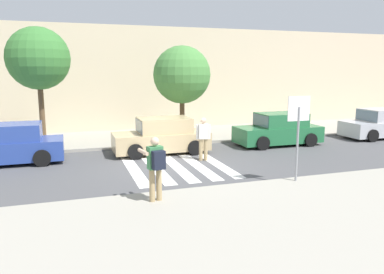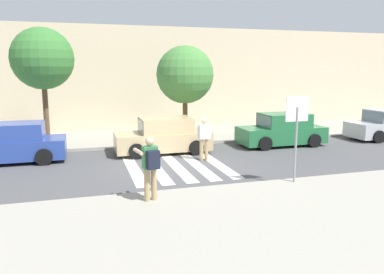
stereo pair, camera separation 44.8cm
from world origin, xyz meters
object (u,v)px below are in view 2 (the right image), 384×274
object	(u,v)px
street_tree_west	(42,59)
street_tree_center	(185,75)
parked_car_tan	(164,136)
parked_car_green	(282,130)
stop_sign	(297,120)
parked_car_blue	(12,144)
pedestrian_crossing	(204,137)
photographer_with_backpack	(150,163)

from	to	relation	value
street_tree_west	street_tree_center	bearing A→B (deg)	-4.57
parked_car_tan	parked_car_green	size ratio (longest dim) A/B	1.00
stop_sign	parked_car_blue	bearing A→B (deg)	146.91
pedestrian_crossing	parked_car_tan	xyz separation A→B (m)	(-1.24, 1.86, -0.25)
parked_car_tan	street_tree_center	world-z (taller)	street_tree_center
photographer_with_backpack	parked_car_blue	xyz separation A→B (m)	(-4.36, 6.29, -0.44)
pedestrian_crossing	parked_car_green	distance (m)	4.91
photographer_with_backpack	pedestrian_crossing	distance (m)	5.33
photographer_with_backpack	street_tree_west	distance (m)	9.76
photographer_with_backpack	parked_car_tan	distance (m)	6.53
photographer_with_backpack	parked_car_tan	bearing A→B (deg)	74.85
parked_car_blue	parked_car_green	distance (m)	11.85
street_tree_center	photographer_with_backpack	bearing A→B (deg)	-111.32
street_tree_center	parked_car_tan	bearing A→B (deg)	-127.88
parked_car_tan	street_tree_center	size ratio (longest dim) A/B	0.89
parked_car_green	street_tree_center	bearing A→B (deg)	155.61
pedestrian_crossing	street_tree_west	size ratio (longest dim) A/B	0.32
parked_car_blue	parked_car_tan	xyz separation A→B (m)	(6.07, 0.00, 0.00)
stop_sign	street_tree_west	size ratio (longest dim) A/B	0.50
pedestrian_crossing	street_tree_center	distance (m)	4.48
photographer_with_backpack	parked_car_green	bearing A→B (deg)	40.03
parked_car_blue	parked_car_green	xyz separation A→B (m)	(11.85, 0.00, 0.00)
parked_car_tan	street_tree_center	distance (m)	3.59
stop_sign	photographer_with_backpack	world-z (taller)	stop_sign
photographer_with_backpack	stop_sign	bearing A→B (deg)	5.67
parked_car_tan	parked_car_green	xyz separation A→B (m)	(5.79, 0.00, 0.00)
parked_car_tan	street_tree_west	bearing A→B (deg)	153.58
pedestrian_crossing	parked_car_blue	world-z (taller)	pedestrian_crossing
street_tree_west	street_tree_center	world-z (taller)	street_tree_west
parked_car_blue	parked_car_tan	bearing A→B (deg)	0.00
parked_car_blue	photographer_with_backpack	bearing A→B (deg)	-55.25
pedestrian_crossing	street_tree_center	bearing A→B (deg)	85.99
photographer_with_backpack	parked_car_tan	size ratio (longest dim) A/B	0.42
stop_sign	parked_car_blue	world-z (taller)	stop_sign
parked_car_blue	parked_car_green	bearing A→B (deg)	0.00
parked_car_blue	street_tree_center	distance (m)	8.25
parked_car_green	street_tree_west	distance (m)	11.50
parked_car_blue	parked_car_tan	distance (m)	6.07
pedestrian_crossing	parked_car_blue	size ratio (longest dim) A/B	0.42
street_tree_west	street_tree_center	xyz separation A→B (m)	(6.45, -0.52, -0.72)
parked_car_green	street_tree_west	bearing A→B (deg)	167.11
stop_sign	pedestrian_crossing	bearing A→B (deg)	112.46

